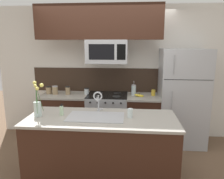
% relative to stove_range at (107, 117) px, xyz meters
% --- Properties ---
extents(ground_plane, '(10.00, 10.00, 0.00)m').
position_rel_stove_range_xyz_m(ground_plane, '(-0.00, -0.90, -0.46)').
color(ground_plane, brown).
extents(rear_partition, '(5.20, 0.10, 2.60)m').
position_rel_stove_range_xyz_m(rear_partition, '(0.30, 0.38, 0.84)').
color(rear_partition, silver).
rests_on(rear_partition, ground).
extents(splash_band, '(3.11, 0.01, 0.48)m').
position_rel_stove_range_xyz_m(splash_band, '(-0.00, 0.32, 0.69)').
color(splash_band, '#332319').
rests_on(splash_band, rear_partition).
extents(back_counter_left, '(0.91, 0.65, 0.91)m').
position_rel_stove_range_xyz_m(back_counter_left, '(-0.82, 0.00, -0.01)').
color(back_counter_left, '#381E14').
rests_on(back_counter_left, ground).
extents(back_counter_right, '(0.63, 0.65, 0.91)m').
position_rel_stove_range_xyz_m(back_counter_right, '(0.68, 0.00, -0.01)').
color(back_counter_right, '#381E14').
rests_on(back_counter_right, ground).
extents(stove_range, '(0.76, 0.64, 0.93)m').
position_rel_stove_range_xyz_m(stove_range, '(0.00, 0.00, 0.00)').
color(stove_range, '#A8AAAF').
rests_on(stove_range, ground).
extents(microwave, '(0.74, 0.40, 0.42)m').
position_rel_stove_range_xyz_m(microwave, '(0.00, -0.02, 1.27)').
color(microwave, '#A8AAAF').
extents(upper_cabinet_band, '(2.23, 0.34, 0.60)m').
position_rel_stove_range_xyz_m(upper_cabinet_band, '(-0.14, -0.05, 1.78)').
color(upper_cabinet_band, '#381E14').
extents(refrigerator, '(0.84, 0.74, 1.79)m').
position_rel_stove_range_xyz_m(refrigerator, '(1.40, 0.02, 0.43)').
color(refrigerator, '#A8AAAF').
rests_on(refrigerator, ground).
extents(storage_jar_tall, '(0.11, 0.11, 0.15)m').
position_rel_stove_range_xyz_m(storage_jar_tall, '(-1.16, 0.02, 0.52)').
color(storage_jar_tall, '#997F5B').
rests_on(storage_jar_tall, back_counter_left).
extents(storage_jar_medium, '(0.11, 0.11, 0.16)m').
position_rel_stove_range_xyz_m(storage_jar_medium, '(-1.02, -0.01, 0.53)').
color(storage_jar_medium, '#997F5B').
rests_on(storage_jar_medium, back_counter_left).
extents(storage_jar_short, '(0.09, 0.09, 0.16)m').
position_rel_stove_range_xyz_m(storage_jar_short, '(-0.77, 0.00, 0.53)').
color(storage_jar_short, '#997F5B').
rests_on(storage_jar_short, back_counter_left).
extents(storage_jar_squat, '(0.09, 0.09, 0.12)m').
position_rel_stove_range_xyz_m(storage_jar_squat, '(-0.41, 0.04, 0.51)').
color(storage_jar_squat, silver).
rests_on(storage_jar_squat, back_counter_left).
extents(banana_bunch, '(0.19, 0.13, 0.08)m').
position_rel_stove_range_xyz_m(banana_bunch, '(0.60, -0.06, 0.47)').
color(banana_bunch, yellow).
rests_on(banana_bunch, back_counter_right).
extents(french_press, '(0.09, 0.09, 0.27)m').
position_rel_stove_range_xyz_m(french_press, '(0.50, 0.06, 0.55)').
color(french_press, silver).
rests_on(french_press, back_counter_right).
extents(coffee_tin, '(0.08, 0.08, 0.11)m').
position_rel_stove_range_xyz_m(coffee_tin, '(0.87, 0.05, 0.50)').
color(coffee_tin, gold).
rests_on(coffee_tin, back_counter_right).
extents(island_counter, '(2.02, 0.84, 0.91)m').
position_rel_stove_range_xyz_m(island_counter, '(0.06, -1.25, -0.01)').
color(island_counter, '#381E14').
rests_on(island_counter, ground).
extents(kitchen_sink, '(0.76, 0.44, 0.16)m').
position_rel_stove_range_xyz_m(kitchen_sink, '(-0.02, -1.25, 0.38)').
color(kitchen_sink, '#ADAFB5').
rests_on(kitchen_sink, island_counter).
extents(sink_faucet, '(0.14, 0.14, 0.31)m').
position_rel_stove_range_xyz_m(sink_faucet, '(-0.02, -1.03, 0.65)').
color(sink_faucet, '#B7BABF').
rests_on(sink_faucet, island_counter).
extents(dish_soap_bottle, '(0.06, 0.05, 0.16)m').
position_rel_stove_range_xyz_m(dish_soap_bottle, '(-0.50, -1.21, 0.52)').
color(dish_soap_bottle, beige).
rests_on(dish_soap_bottle, island_counter).
extents(drinking_glass, '(0.07, 0.07, 0.12)m').
position_rel_stove_range_xyz_m(drinking_glass, '(0.44, -1.23, 0.51)').
color(drinking_glass, silver).
rests_on(drinking_glass, island_counter).
extents(flower_vase, '(0.14, 0.18, 0.48)m').
position_rel_stove_range_xyz_m(flower_vase, '(-0.81, -1.28, 0.59)').
color(flower_vase, silver).
rests_on(flower_vase, island_counter).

